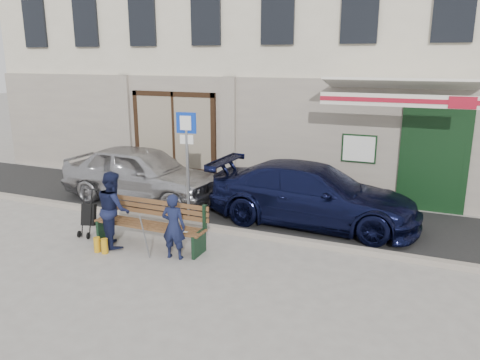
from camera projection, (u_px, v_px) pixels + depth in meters
The scene contains 11 objects.
ground at pixel (190, 258), 8.95m from camera, with size 80.00×80.00×0.00m, color #9E9991.
asphalt_lane at pixel (250, 211), 11.70m from camera, with size 60.00×3.20×0.01m, color #282828.
curb at pixel (223, 230), 10.26m from camera, with size 60.00×0.18×0.12m, color #9E9384.
building at pixel (313, 18), 15.21m from camera, with size 20.00×8.27×10.00m.
car_silver at pixel (142, 174), 12.36m from camera, with size 1.77×4.40×1.50m, color #ABAAAF.
car_navy at pixel (313, 195), 10.66m from camera, with size 1.94×4.78×1.39m, color black.
parking_sign at pixel (187, 150), 10.63m from camera, with size 0.47×0.10×2.54m.
bench at pixel (148, 224), 9.43m from camera, with size 2.40×1.17×0.98m.
man at pixel (174, 226), 8.80m from camera, with size 0.46×0.30×1.27m, color #131936.
woman at pixel (114, 209), 9.41m from camera, with size 0.75×0.58×1.54m, color #131836.
stroller at pixel (88, 216), 10.00m from camera, with size 0.35×0.45×1.00m.
Camera 1 is at (4.14, -7.23, 3.71)m, focal length 35.00 mm.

